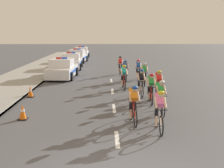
{
  "coord_description": "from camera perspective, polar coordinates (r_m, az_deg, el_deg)",
  "views": [
    {
      "loc": [
        -0.33,
        -6.49,
        3.48
      ],
      "look_at": [
        -0.09,
        7.08,
        1.1
      ],
      "focal_mm": 47.92,
      "sensor_mm": 36.0,
      "label": 1
    }
  ],
  "objects": [
    {
      "name": "cyclist_ninth",
      "position": [
        21.28,
        2.53,
        2.66
      ],
      "size": [
        0.43,
        1.72,
        1.56
      ],
      "color": "black",
      "rests_on": "ground"
    },
    {
      "name": "traffic_cone_near",
      "position": [
        16.68,
        -15.32,
        -1.37
      ],
      "size": [
        0.36,
        0.36,
        0.64
      ],
      "color": "black",
      "rests_on": "ground"
    },
    {
      "name": "traffic_cone_far",
      "position": [
        12.53,
        -16.69,
        -5.14
      ],
      "size": [
        0.36,
        0.36,
        0.64
      ],
      "color": "black",
      "rests_on": "ground"
    },
    {
      "name": "police_car_furthest",
      "position": [
        40.3,
        -5.86,
        5.91
      ],
      "size": [
        2.03,
        4.41,
        1.59
      ],
      "color": "white",
      "rests_on": "ground"
    },
    {
      "name": "police_car_second",
      "position": [
        28.83,
        -7.76,
        4.28
      ],
      "size": [
        2.09,
        4.44,
        1.59
      ],
      "color": "white",
      "rests_on": "ground"
    },
    {
      "name": "lane_markings_centre",
      "position": [
        13.79,
        0.39,
        -4.67
      ],
      "size": [
        0.14,
        17.6,
        0.01
      ],
      "color": "white",
      "rests_on": "ground"
    },
    {
      "name": "cyclist_fourth",
      "position": [
        14.65,
        7.41,
        -0.74
      ],
      "size": [
        0.42,
        1.72,
        1.56
      ],
      "color": "black",
      "rests_on": "ground"
    },
    {
      "name": "cyclist_seventh",
      "position": [
        19.68,
        6.2,
        2.02
      ],
      "size": [
        0.44,
        1.72,
        1.56
      ],
      "color": "black",
      "rests_on": "ground"
    },
    {
      "name": "cyclist_third",
      "position": [
        12.75,
        9.14,
        -2.38
      ],
      "size": [
        0.44,
        1.72,
        1.56
      ],
      "color": "black",
      "rests_on": "ground"
    },
    {
      "name": "cyclist_lead",
      "position": [
        10.6,
        9.03,
        -4.91
      ],
      "size": [
        0.42,
        1.72,
        1.56
      ],
      "color": "black",
      "rests_on": "ground"
    },
    {
      "name": "cyclist_tenth",
      "position": [
        24.59,
        1.59,
        3.65
      ],
      "size": [
        0.44,
        1.72,
        1.56
      ],
      "color": "black",
      "rests_on": "ground"
    },
    {
      "name": "cyclist_fifth",
      "position": [
        16.29,
        5.51,
        0.38
      ],
      "size": [
        0.43,
        1.72,
        1.56
      ],
      "color": "black",
      "rests_on": "ground"
    },
    {
      "name": "cyclist_second",
      "position": [
        11.4,
        4.09,
        -3.76
      ],
      "size": [
        0.44,
        1.72,
        1.56
      ],
      "color": "black",
      "rests_on": "ground"
    },
    {
      "name": "police_car_third",
      "position": [
        34.72,
        -6.63,
        5.25
      ],
      "size": [
        2.26,
        4.52,
        1.59
      ],
      "color": "silver",
      "rests_on": "ground"
    },
    {
      "name": "cyclist_sixth",
      "position": [
        15.89,
        8.85,
        0.06
      ],
      "size": [
        0.43,
        1.72,
        1.56
      ],
      "color": "black",
      "rests_on": "ground"
    },
    {
      "name": "cyclist_eleventh",
      "position": [
        21.92,
        5.02,
        2.84
      ],
      "size": [
        0.44,
        1.72,
        1.56
      ],
      "color": "black",
      "rests_on": "ground"
    },
    {
      "name": "cyclist_eighth",
      "position": [
        18.28,
        2.24,
        1.46
      ],
      "size": [
        0.44,
        1.72,
        1.56
      ],
      "color": "black",
      "rests_on": "ground"
    },
    {
      "name": "police_car_nearest",
      "position": [
        23.0,
        -9.47,
        2.81
      ],
      "size": [
        2.14,
        4.47,
        1.59
      ],
      "color": "white",
      "rests_on": "ground"
    },
    {
      "name": "sidewalk_slab",
      "position": [
        21.73,
        -18.04,
        0.39
      ],
      "size": [
        3.88,
        60.0,
        0.12
      ],
      "primitive_type": "cube",
      "color": "gray",
      "rests_on": "ground"
    },
    {
      "name": "kerb_edge",
      "position": [
        21.26,
        -13.24,
        0.43
      ],
      "size": [
        0.16,
        60.0,
        0.13
      ],
      "primitive_type": "cube",
      "color": "#9E9E99",
      "rests_on": "ground"
    }
  ]
}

